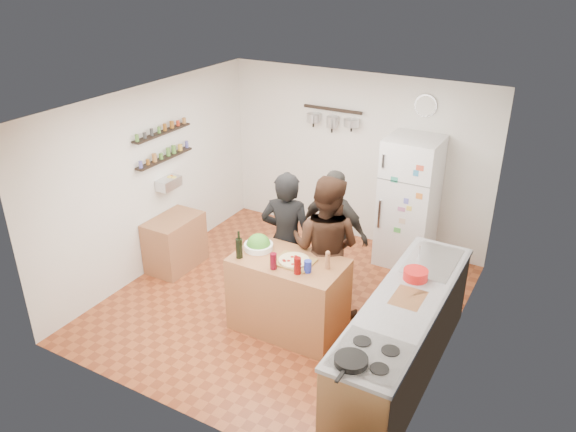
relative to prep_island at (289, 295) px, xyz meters
The scene contains 26 objects.
room_shell 1.19m from the prep_island, 110.60° to the left, with size 4.20×4.20×4.20m.
prep_island is the anchor object (origin of this frame).
pizza_board 0.47m from the prep_island, 14.04° to the right, with size 0.42×0.34×0.02m, color olive.
pizza 0.49m from the prep_island, 14.04° to the right, with size 0.34×0.34×0.02m, color beige.
salad_bowl 0.65m from the prep_island, behind, with size 0.33×0.33×0.07m, color white.
wine_bottle 0.79m from the prep_island, 156.25° to the right, with size 0.08×0.08×0.23m, color black.
wine_glass_near 0.60m from the prep_island, 101.77° to the right, with size 0.07×0.07×0.18m, color #530714.
wine_glass_far 0.62m from the prep_island, 42.27° to the right, with size 0.08×0.08×0.19m, color #5E0808.
pepper_mill 0.70m from the prep_island, ahead, with size 0.05×0.05×0.17m, color #935F3D.
salt_canister 0.61m from the prep_island, 21.80° to the right, with size 0.08×0.08×0.13m, color #1B2999.
person_left 0.70m from the prep_island, 121.80° to the left, with size 0.63×0.41×1.72m, color black.
person_center 0.70m from the prep_island, 68.37° to the left, with size 0.86×0.67×1.76m, color black.
person_back 1.08m from the prep_island, 85.85° to the left, with size 0.95×0.40×1.63m, color #2A2826.
counter_run 1.40m from the prep_island, ahead, with size 0.63×2.63×0.90m, color #9E7042.
stove_top 1.81m from the prep_island, 37.43° to the right, with size 0.60×0.62×0.02m, color white.
skillet 1.86m from the prep_island, 43.90° to the right, with size 0.28×0.28×0.05m, color black.
sink 1.64m from the prep_island, 27.89° to the left, with size 0.50×0.80×0.03m, color silver.
cutting_board 1.47m from the prep_island, ahead, with size 0.30×0.40×0.02m, color brown.
red_bowl 1.46m from the prep_island, 12.01° to the left, with size 0.25×0.25×0.11m, color red.
fridge 2.32m from the prep_island, 73.67° to the left, with size 0.70×0.68×1.80m, color white.
wall_clock 3.10m from the prep_island, 75.72° to the left, with size 0.30×0.30×0.03m, color silver.
spice_shelf_lower 2.55m from the prep_island, 164.15° to the left, with size 0.12×1.00×0.03m, color black.
spice_shelf_upper 2.71m from the prep_island, 164.15° to the left, with size 0.12×1.00×0.03m, color black.
produce_basket 2.40m from the prep_island, 163.95° to the left, with size 0.18×0.35×0.14m, color silver.
side_table 2.10m from the prep_island, 167.10° to the left, with size 0.50×0.80×0.73m, color #996740.
pot_rack 2.93m from the prep_island, 105.15° to the left, with size 0.90×0.04×0.04m, color black.
Camera 1 is at (2.94, -5.10, 4.00)m, focal length 35.00 mm.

